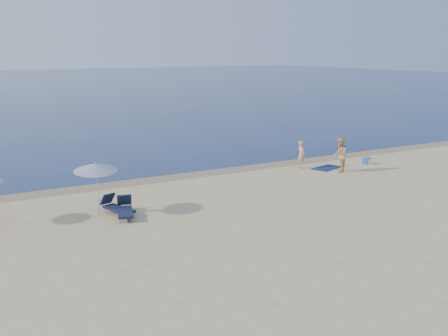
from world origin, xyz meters
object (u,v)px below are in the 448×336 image
object	(u,v)px
person_right	(340,155)
blue_cooler	(367,161)
person_left	(301,154)
umbrella_near	(95,167)

from	to	relation	value
person_right	blue_cooler	world-z (taller)	person_right
person_right	blue_cooler	distance (m)	3.11
person_right	blue_cooler	xyz separation A→B (m)	(2.89, 0.84, -0.78)
person_left	person_right	size ratio (longest dim) A/B	0.83
person_left	person_right	distance (m)	2.23
person_left	person_right	bearing A→B (deg)	-136.56
person_left	blue_cooler	distance (m)	4.30
blue_cooler	umbrella_near	size ratio (longest dim) A/B	0.21
person_right	blue_cooler	size ratio (longest dim) A/B	3.88
person_left	umbrella_near	bearing A→B (deg)	112.84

